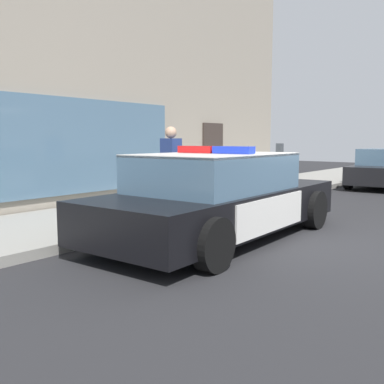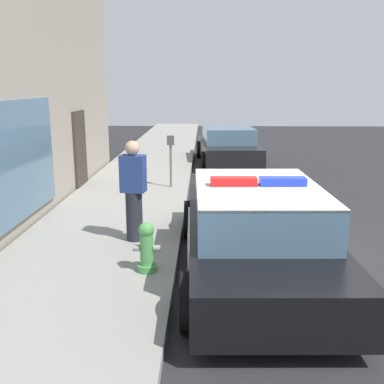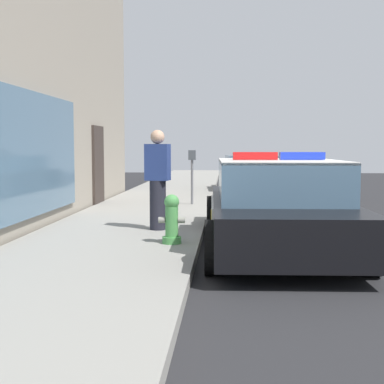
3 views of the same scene
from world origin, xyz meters
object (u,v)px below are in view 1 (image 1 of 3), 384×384
pedestrian_on_sidewalk (171,168)px  police_cruiser (219,197)px  fire_hydrant (138,201)px  parking_meter (279,158)px

pedestrian_on_sidewalk → police_cruiser: bearing=71.4°
police_cruiser → pedestrian_on_sidewalk: (1.03, 1.93, 0.33)m
fire_hydrant → parking_meter: 5.52m
police_cruiser → pedestrian_on_sidewalk: bearing=60.3°
pedestrian_on_sidewalk → parking_meter: bearing=-175.0°
fire_hydrant → parking_meter: size_ratio=0.54×
police_cruiser → parking_meter: bearing=15.6°
pedestrian_on_sidewalk → fire_hydrant: bearing=25.3°
fire_hydrant → parking_meter: bearing=0.5°
police_cruiser → parking_meter: size_ratio=3.72×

